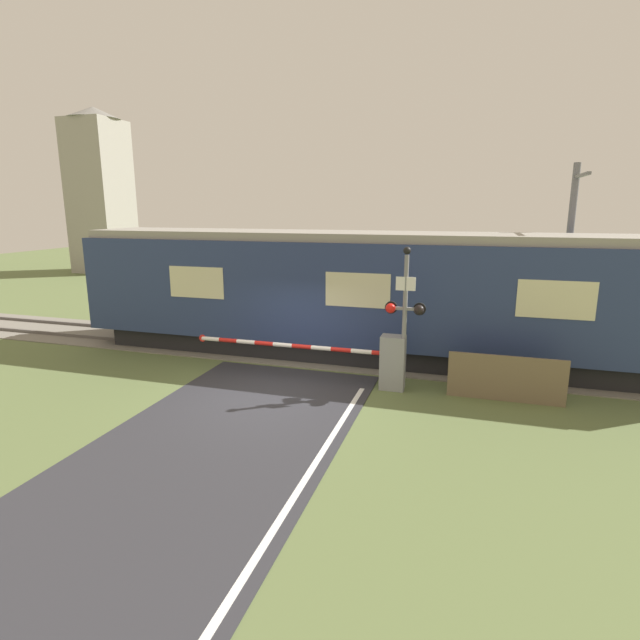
{
  "coord_description": "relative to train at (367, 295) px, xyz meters",
  "views": [
    {
      "loc": [
        4.49,
        -10.57,
        4.44
      ],
      "look_at": [
        0.69,
        1.87,
        1.5
      ],
      "focal_mm": 28.0,
      "sensor_mm": 36.0,
      "label": 1
    }
  ],
  "objects": [
    {
      "name": "train",
      "position": [
        0.0,
        0.0,
        0.0
      ],
      "size": [
        17.79,
        2.73,
        3.75
      ],
      "color": "black",
      "rests_on": "ground_plane"
    },
    {
      "name": "ground_plane",
      "position": [
        -1.59,
        -3.75,
        -1.92
      ],
      "size": [
        80.0,
        80.0,
        0.0
      ],
      "primitive_type": "plane",
      "color": "#5B6B3D"
    },
    {
      "name": "crossing_barrier",
      "position": [
        0.77,
        -2.48,
        -1.2
      ],
      "size": [
        5.7,
        0.44,
        1.36
      ],
      "color": "gray",
      "rests_on": "ground_plane"
    },
    {
      "name": "signal_post",
      "position": [
        1.44,
        -2.6,
        0.1
      ],
      "size": [
        0.98,
        0.26,
        3.55
      ],
      "color": "gray",
      "rests_on": "ground_plane"
    },
    {
      "name": "track_bed",
      "position": [
        -1.59,
        0.0,
        -1.89
      ],
      "size": [
        36.0,
        3.2,
        0.13
      ],
      "color": "slate",
      "rests_on": "ground_plane"
    },
    {
      "name": "distant_building",
      "position": [
        -22.02,
        15.24,
        3.67
      ],
      "size": [
        3.63,
        3.63,
        11.02
      ],
      "color": "#9E998E",
      "rests_on": "ground_plane"
    },
    {
      "name": "roadside_fence",
      "position": [
        3.83,
        -2.52,
        -1.37
      ],
      "size": [
        2.63,
        0.06,
        1.1
      ],
      "color": "#726047",
      "rests_on": "ground_plane"
    },
    {
      "name": "catenary_pole",
      "position": [
        5.61,
        2.03,
        1.08
      ],
      "size": [
        0.2,
        1.9,
        5.7
      ],
      "color": "slate",
      "rests_on": "ground_plane"
    }
  ]
}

